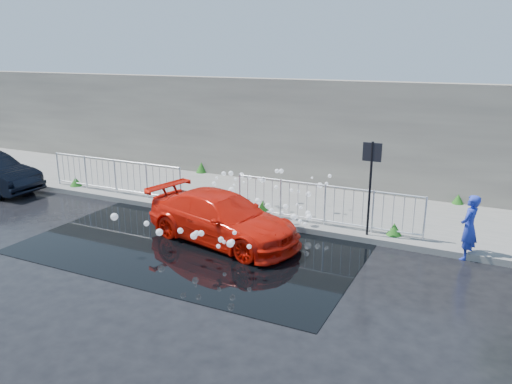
# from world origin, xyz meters

# --- Properties ---
(ground) EXTENTS (90.00, 90.00, 0.00)m
(ground) POSITION_xyz_m (0.00, 0.00, 0.00)
(ground) COLOR black
(ground) RESTS_ON ground
(pavement) EXTENTS (30.00, 4.00, 0.15)m
(pavement) POSITION_xyz_m (0.00, 5.00, 0.07)
(pavement) COLOR slate
(pavement) RESTS_ON ground
(curb) EXTENTS (30.00, 0.25, 0.16)m
(curb) POSITION_xyz_m (0.00, 3.00, 0.08)
(curb) COLOR slate
(curb) RESTS_ON ground
(retaining_wall) EXTENTS (30.00, 0.60, 3.50)m
(retaining_wall) POSITION_xyz_m (0.00, 7.20, 1.90)
(retaining_wall) COLOR #6B635A
(retaining_wall) RESTS_ON pavement
(puddle) EXTENTS (8.00, 5.00, 0.01)m
(puddle) POSITION_xyz_m (0.50, 1.00, 0.01)
(puddle) COLOR black
(puddle) RESTS_ON ground
(sign_post) EXTENTS (0.45, 0.06, 2.50)m
(sign_post) POSITION_xyz_m (4.20, 3.10, 1.72)
(sign_post) COLOR black
(sign_post) RESTS_ON ground
(railing_left) EXTENTS (5.05, 0.05, 1.10)m
(railing_left) POSITION_xyz_m (-4.00, 3.35, 0.74)
(railing_left) COLOR silver
(railing_left) RESTS_ON pavement
(railing_right) EXTENTS (5.05, 0.05, 1.10)m
(railing_right) POSITION_xyz_m (3.00, 3.35, 0.74)
(railing_right) COLOR silver
(railing_right) RESTS_ON pavement
(weeds) EXTENTS (12.17, 3.93, 0.43)m
(weeds) POSITION_xyz_m (-0.12, 4.55, 0.33)
(weeds) COLOR #165115
(weeds) RESTS_ON pavement
(water_spray) EXTENTS (3.63, 5.66, 1.02)m
(water_spray) POSITION_xyz_m (1.11, 2.61, 0.68)
(water_spray) COLOR white
(water_spray) RESTS_ON ground
(red_car) EXTENTS (4.40, 2.51, 1.20)m
(red_car) POSITION_xyz_m (0.98, 1.51, 0.60)
(red_car) COLOR red
(red_car) RESTS_ON ground
(person) EXTENTS (0.52, 0.64, 1.50)m
(person) POSITION_xyz_m (6.50, 3.00, 0.75)
(person) COLOR #2437B8
(person) RESTS_ON ground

